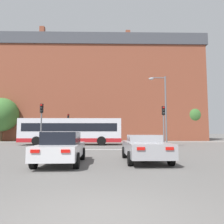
{
  "coord_description": "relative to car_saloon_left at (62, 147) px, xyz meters",
  "views": [
    {
      "loc": [
        0.2,
        -3.7,
        1.44
      ],
      "look_at": [
        0.67,
        20.13,
        3.67
      ],
      "focal_mm": 35.0,
      "sensor_mm": 36.0,
      "label": 1
    }
  ],
  "objects": [
    {
      "name": "pedestrian_waiting",
      "position": [
        -0.52,
        23.68,
        0.28
      ],
      "size": [
        0.44,
        0.3,
        1.73
      ],
      "rotation": [
        0.0,
        0.0,
        0.21
      ],
      "color": "#333851",
      "rests_on": "ground_plane"
    },
    {
      "name": "traffic_light_far_left",
      "position": [
        -3.85,
        22.72,
        2.09
      ],
      "size": [
        0.26,
        0.31,
        4.22
      ],
      "color": "slate",
      "rests_on": "ground_plane"
    },
    {
      "name": "brick_civic_building",
      "position": [
        0.33,
        31.88,
        8.8
      ],
      "size": [
        38.84,
        10.94,
        21.7
      ],
      "color": "brown",
      "rests_on": "ground_plane"
    },
    {
      "name": "ground_plane",
      "position": [
        1.93,
        -6.56,
        -0.74
      ],
      "size": [
        400.0,
        400.0,
        0.0
      ],
      "primitive_type": "plane",
      "color": "#605E5B"
    },
    {
      "name": "stop_line_strip",
      "position": [
        1.93,
        8.3,
        -0.74
      ],
      "size": [
        8.44,
        0.3,
        0.01
      ],
      "primitive_type": "cube",
      "color": "silver",
      "rests_on": "ground_plane"
    },
    {
      "name": "far_pavement",
      "position": [
        1.93,
        23.05,
        -0.74
      ],
      "size": [
        69.38,
        2.5,
        0.01
      ],
      "primitive_type": "cube",
      "color": "gray",
      "rests_on": "ground_plane"
    },
    {
      "name": "tree_by_building",
      "position": [
        -15.11,
        25.55,
        3.58
      ],
      "size": [
        5.18,
        5.18,
        7.05
      ],
      "color": "#4C3823",
      "rests_on": "ground_plane"
    },
    {
      "name": "traffic_light_near_right",
      "position": [
        7.23,
        9.49,
        1.85
      ],
      "size": [
        0.26,
        0.31,
        3.83
      ],
      "color": "slate",
      "rests_on": "ground_plane"
    },
    {
      "name": "car_roadster_right",
      "position": [
        3.97,
        0.73,
        -0.06
      ],
      "size": [
        2.04,
        4.71,
        1.31
      ],
      "rotation": [
        0.0,
        0.0,
        0.01
      ],
      "color": "#9E9EA3",
      "rests_on": "ground_plane"
    },
    {
      "name": "pedestrian_walking_east",
      "position": [
        -1.03,
        23.27,
        0.24
      ],
      "size": [
        0.45,
        0.43,
        1.68
      ],
      "rotation": [
        0.0,
        0.0,
        2.43
      ],
      "color": "brown",
      "rests_on": "ground_plane"
    },
    {
      "name": "street_lamp_junction",
      "position": [
        7.61,
        11.1,
        3.53
      ],
      "size": [
        1.74,
        0.36,
        7.04
      ],
      "color": "slate",
      "rests_on": "ground_plane"
    },
    {
      "name": "bus_crossing_lead",
      "position": [
        -2.11,
        15.15,
        0.87
      ],
      "size": [
        11.48,
        2.73,
        3.0
      ],
      "rotation": [
        0.0,
        0.0,
        1.57
      ],
      "color": "silver",
      "rests_on": "ground_plane"
    },
    {
      "name": "pedestrian_walking_west",
      "position": [
        -7.53,
        23.15,
        0.26
      ],
      "size": [
        0.3,
        0.44,
        1.7
      ],
      "rotation": [
        0.0,
        0.0,
        1.34
      ],
      "color": "brown",
      "rests_on": "ground_plane"
    },
    {
      "name": "car_saloon_left",
      "position": [
        0.0,
        0.0,
        0.0
      ],
      "size": [
        1.99,
        4.58,
        1.46
      ],
      "rotation": [
        0.0,
        0.0,
        0.02
      ],
      "color": "silver",
      "rests_on": "ground_plane"
    },
    {
      "name": "traffic_light_near_left",
      "position": [
        -3.73,
        9.04,
        1.94
      ],
      "size": [
        0.26,
        0.31,
        3.97
      ],
      "color": "slate",
      "rests_on": "ground_plane"
    },
    {
      "name": "tree_kerbside",
      "position": [
        17.11,
        28.26,
        3.69
      ],
      "size": [
        3.84,
        3.84,
        6.47
      ],
      "color": "#4C3823",
      "rests_on": "ground_plane"
    }
  ]
}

